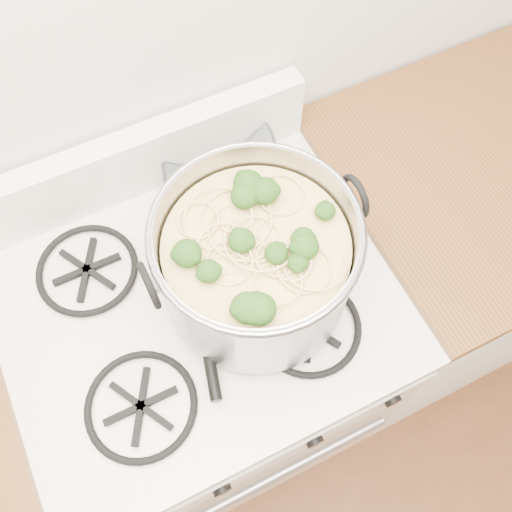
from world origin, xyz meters
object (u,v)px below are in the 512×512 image
object	(u,v)px
stock_pot	(256,263)
spatula	(194,272)
glass_bowl	(222,174)
gas_range	(213,366)

from	to	relation	value
stock_pot	spatula	world-z (taller)	stock_pot
stock_pot	glass_bowl	distance (m)	0.28
stock_pot	glass_bowl	xyz separation A→B (m)	(0.05, 0.26, -0.10)
stock_pot	glass_bowl	world-z (taller)	stock_pot
spatula	gas_range	bearing A→B (deg)	-96.59
gas_range	spatula	distance (m)	0.50
gas_range	glass_bowl	distance (m)	0.57
gas_range	glass_bowl	world-z (taller)	glass_bowl
spatula	glass_bowl	bearing A→B (deg)	65.93
gas_range	spatula	size ratio (longest dim) A/B	2.98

